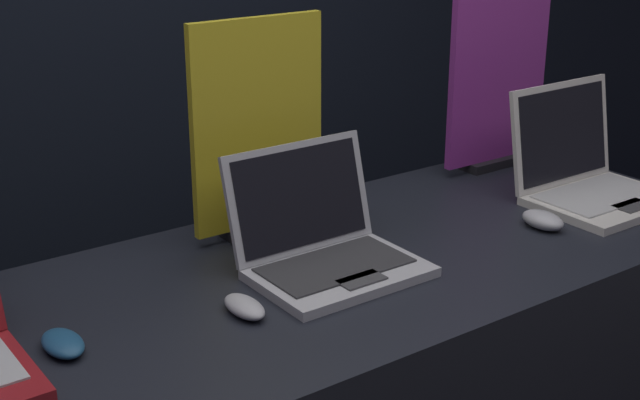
{
  "coord_description": "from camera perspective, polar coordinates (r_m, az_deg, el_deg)",
  "views": [
    {
      "loc": [
        -0.98,
        -0.98,
        1.74
      ],
      "look_at": [
        -0.0,
        0.37,
        1.13
      ],
      "focal_mm": 50.0,
      "sensor_mm": 36.0,
      "label": 1
    }
  ],
  "objects": [
    {
      "name": "mouse_back",
      "position": [
        2.09,
        14.07,
        -1.25
      ],
      "size": [
        0.07,
        0.11,
        0.04
      ],
      "color": "#B2B2B7",
      "rests_on": "display_counter"
    },
    {
      "name": "promo_stand_middle",
      "position": [
        1.94,
        -3.98,
        4.26
      ],
      "size": [
        0.32,
        0.07,
        0.48
      ],
      "color": "black",
      "rests_on": "display_counter"
    },
    {
      "name": "promo_stand_back",
      "position": [
        2.45,
        11.33,
        7.68
      ],
      "size": [
        0.35,
        0.07,
        0.52
      ],
      "color": "black",
      "rests_on": "display_counter"
    },
    {
      "name": "mouse_middle",
      "position": [
        1.65,
        -4.86,
        -6.82
      ],
      "size": [
        0.06,
        0.11,
        0.03
      ],
      "color": "#B2B2B7",
      "rests_on": "display_counter"
    },
    {
      "name": "mouse_front",
      "position": [
        1.59,
        -16.14,
        -8.81
      ],
      "size": [
        0.06,
        0.11,
        0.03
      ],
      "color": "navy",
      "rests_on": "display_counter"
    },
    {
      "name": "laptop_back",
      "position": [
        2.3,
        16.78,
        1.6
      ],
      "size": [
        0.35,
        0.31,
        0.27
      ],
      "color": "silver",
      "rests_on": "display_counter"
    },
    {
      "name": "laptop_middle",
      "position": [
        1.81,
        0.24,
        -2.75
      ],
      "size": [
        0.34,
        0.29,
        0.24
      ],
      "color": "#B7B7BC",
      "rests_on": "display_counter"
    }
  ]
}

